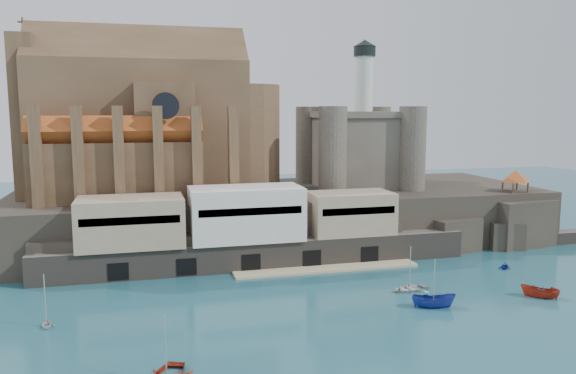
{
  "coord_description": "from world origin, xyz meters",
  "views": [
    {
      "loc": [
        -25.84,
        -64.73,
        25.37
      ],
      "look_at": [
        -0.77,
        32.0,
        11.56
      ],
      "focal_mm": 35.0,
      "sensor_mm": 36.0,
      "label": 1
    }
  ],
  "objects_px": {
    "church": "(152,127)",
    "castle_keep": "(358,145)",
    "boat_2": "(433,307)",
    "pavilion": "(516,177)"
  },
  "relations": [
    {
      "from": "church",
      "to": "castle_keep",
      "type": "distance_m",
      "value": 40.39
    },
    {
      "from": "castle_keep",
      "to": "pavilion",
      "type": "relative_size",
      "value": 4.58
    },
    {
      "from": "church",
      "to": "pavilion",
      "type": "xyz_separation_m",
      "value": [
        66.13,
        -15.85,
        -9.4
      ]
    },
    {
      "from": "church",
      "to": "boat_2",
      "type": "relative_size",
      "value": 8.36
    },
    {
      "from": "castle_keep",
      "to": "boat_2",
      "type": "relative_size",
      "value": 5.21
    },
    {
      "from": "boat_2",
      "to": "castle_keep",
      "type": "bearing_deg",
      "value": 8.58
    },
    {
      "from": "pavilion",
      "to": "boat_2",
      "type": "xyz_separation_m",
      "value": [
        -32.12,
        -27.95,
        -12.73
      ]
    },
    {
      "from": "pavilion",
      "to": "church",
      "type": "bearing_deg",
      "value": 166.52
    },
    {
      "from": "boat_2",
      "to": "pavilion",
      "type": "bearing_deg",
      "value": -32.2
    },
    {
      "from": "church",
      "to": "castle_keep",
      "type": "bearing_deg",
      "value": -1.11
    }
  ]
}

